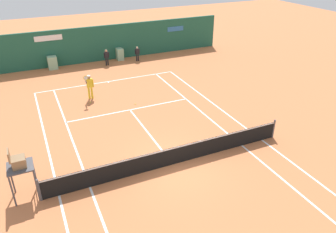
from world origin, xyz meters
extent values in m
plane|color=#C67042|center=(0.00, 0.00, 0.00)|extent=(80.00, 80.00, 0.00)
cube|color=white|center=(0.00, 11.70, 0.00)|extent=(10.60, 0.10, 0.01)
cube|color=white|center=(-5.30, 0.00, 0.00)|extent=(0.10, 23.40, 0.01)
cube|color=white|center=(-4.00, 0.00, 0.00)|extent=(0.10, 23.40, 0.01)
cube|color=white|center=(4.00, 0.00, 0.00)|extent=(0.10, 23.40, 0.01)
cube|color=white|center=(5.30, 0.00, 0.00)|extent=(0.10, 23.40, 0.01)
cube|color=white|center=(0.00, 6.40, 0.00)|extent=(8.00, 0.10, 0.01)
cube|color=white|center=(0.00, 3.20, 0.00)|extent=(0.10, 6.40, 0.01)
cube|color=white|center=(0.00, 11.55, 0.00)|extent=(0.10, 0.24, 0.01)
cylinder|color=#4C4C51|center=(-6.00, 0.00, 0.53)|extent=(0.10, 0.10, 1.07)
cylinder|color=#4C4C51|center=(6.00, 0.00, 0.53)|extent=(0.10, 0.10, 1.07)
cube|color=black|center=(0.00, 0.00, 0.47)|extent=(12.00, 0.03, 0.95)
cube|color=white|center=(0.00, 0.00, 0.92)|extent=(12.00, 0.04, 0.06)
cube|color=#1E5642|center=(0.00, 17.00, 1.54)|extent=(25.00, 0.24, 3.08)
cube|color=#2D6BA8|center=(8.22, 16.86, 2.16)|extent=(1.66, 0.02, 0.44)
cube|color=white|center=(-3.36, 16.86, 2.51)|extent=(2.21, 0.02, 0.44)
cube|color=#8CB793|center=(-3.40, 16.45, 0.53)|extent=(0.75, 0.70, 1.07)
cube|color=#8CB793|center=(2.46, 16.45, 0.53)|extent=(0.56, 0.70, 1.06)
cylinder|color=#47474C|center=(-6.05, 0.98, 0.74)|extent=(0.07, 0.07, 1.47)
cylinder|color=#47474C|center=(-6.05, 0.08, 0.74)|extent=(0.07, 0.07, 1.47)
cylinder|color=#47474C|center=(-6.95, 0.98, 0.74)|extent=(0.07, 0.07, 1.47)
cylinder|color=#47474C|center=(-6.95, 0.08, 0.74)|extent=(0.07, 0.07, 1.47)
cylinder|color=#47474C|center=(-6.05, 0.53, 0.44)|extent=(0.04, 0.81, 0.04)
cylinder|color=#47474C|center=(-6.05, 0.53, 0.88)|extent=(0.04, 0.81, 0.04)
cube|color=#47474C|center=(-6.50, 0.53, 1.50)|extent=(1.00, 1.00, 0.06)
cube|color=olive|center=(-6.50, 0.53, 1.73)|extent=(0.52, 0.56, 0.40)
cube|color=olive|center=(-6.79, 0.53, 2.11)|extent=(0.06, 0.56, 0.45)
cylinder|color=yellow|center=(-1.76, 9.15, 0.42)|extent=(0.14, 0.14, 0.84)
cylinder|color=yellow|center=(-1.95, 9.17, 0.42)|extent=(0.14, 0.14, 0.84)
cube|color=yellow|center=(-1.86, 9.16, 1.13)|extent=(0.40, 0.24, 0.59)
sphere|color=#8C664C|center=(-1.86, 9.16, 1.54)|extent=(0.23, 0.23, 0.23)
cylinder|color=white|center=(-1.86, 9.16, 1.63)|extent=(0.22, 0.22, 0.06)
cylinder|color=yellow|center=(-1.62, 9.14, 1.09)|extent=(0.09, 0.09, 0.57)
cylinder|color=#8C664C|center=(-2.11, 8.90, 1.37)|extent=(0.14, 0.57, 0.09)
cylinder|color=black|center=(-2.14, 8.62, 1.48)|extent=(0.03, 0.03, 0.22)
torus|color=yellow|center=(-2.14, 8.62, 1.73)|extent=(0.30, 0.05, 0.30)
cylinder|color=silver|center=(-2.14, 8.62, 1.73)|extent=(0.26, 0.03, 0.26)
cylinder|color=black|center=(1.07, 15.46, 0.35)|extent=(0.11, 0.11, 0.70)
cylinder|color=black|center=(0.91, 15.47, 0.35)|extent=(0.11, 0.11, 0.70)
cube|color=black|center=(0.99, 15.46, 0.95)|extent=(0.33, 0.20, 0.49)
sphere|color=tan|center=(0.99, 15.46, 1.29)|extent=(0.19, 0.19, 0.19)
cylinder|color=black|center=(1.19, 15.45, 0.91)|extent=(0.07, 0.07, 0.47)
cylinder|color=black|center=(0.80, 15.48, 0.91)|extent=(0.07, 0.07, 0.47)
cylinder|color=black|center=(3.86, 15.46, 0.33)|extent=(0.11, 0.11, 0.67)
cylinder|color=black|center=(3.71, 15.47, 0.33)|extent=(0.11, 0.11, 0.67)
cube|color=black|center=(3.79, 15.46, 0.90)|extent=(0.31, 0.18, 0.47)
sphere|color=beige|center=(3.79, 15.46, 1.23)|extent=(0.18, 0.18, 0.18)
cylinder|color=black|center=(3.97, 15.45, 0.87)|extent=(0.07, 0.07, 0.45)
cylinder|color=black|center=(3.60, 15.47, 0.87)|extent=(0.07, 0.07, 0.45)
sphere|color=#CCE033|center=(0.57, 7.00, 0.03)|extent=(0.07, 0.07, 0.07)
sphere|color=#CCE033|center=(-2.05, 8.49, 0.03)|extent=(0.07, 0.07, 0.07)
camera|label=1|loc=(-5.54, -11.58, 9.37)|focal=35.10mm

